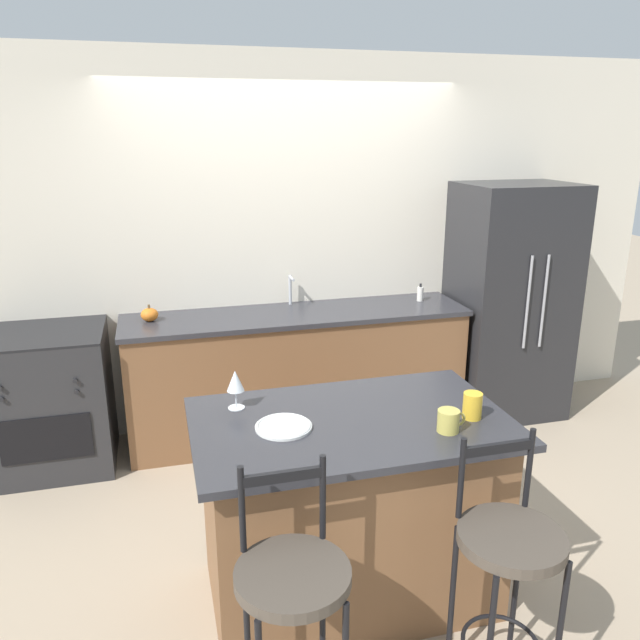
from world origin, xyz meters
name	(u,v)px	position (x,y,z in m)	size (l,w,h in m)	color
ground_plane	(309,452)	(0.00, 0.00, 0.00)	(18.00, 18.00, 0.00)	tan
wall_back	(287,246)	(0.00, 0.65, 1.35)	(6.00, 0.07, 2.70)	beige
back_counter	(297,372)	(0.00, 0.35, 0.47)	(2.45, 0.63, 0.93)	brown
sink_faucet	(291,287)	(0.00, 0.54, 1.07)	(0.02, 0.13, 0.22)	#ADAFB5
kitchen_island	(349,509)	(-0.15, -1.39, 0.47)	(1.42, 0.87, 0.93)	brown
refrigerator	(509,302)	(1.67, 0.30, 0.90)	(0.83, 0.69, 1.80)	#232326
oven_range	(51,400)	(-1.68, 0.30, 0.47)	(0.75, 0.68, 0.94)	#28282B
bar_stool_near	(293,601)	(-0.57, -2.05, 0.60)	(0.41, 0.41, 1.07)	black
bar_stool_far	(508,562)	(0.27, -2.06, 0.60)	(0.41, 0.41, 1.07)	black
dinner_plate	(284,426)	(-0.46, -1.40, 0.94)	(0.25, 0.25, 0.02)	white
wine_glass	(235,382)	(-0.63, -1.14, 1.06)	(0.08, 0.08, 0.19)	white
coffee_mug	(449,421)	(0.22, -1.61, 0.98)	(0.13, 0.10, 0.10)	#C1B251
tumbler_cup	(472,406)	(0.38, -1.52, 0.99)	(0.09, 0.09, 0.12)	gold
pumpkin_decoration	(150,315)	(-1.01, 0.39, 0.98)	(0.12, 0.12, 0.11)	orange
soap_bottle	(420,294)	(0.97, 0.40, 0.99)	(0.05, 0.05, 0.13)	silver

